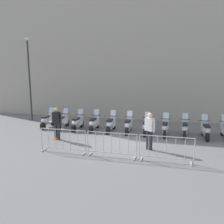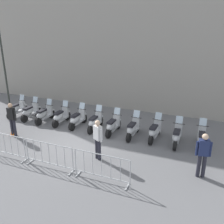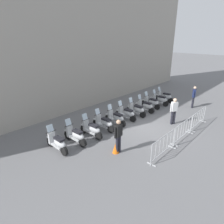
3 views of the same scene
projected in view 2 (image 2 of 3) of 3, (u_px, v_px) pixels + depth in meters
The scene contains 21 objects.
ground_plane at pixel (78, 144), 11.45m from camera, with size 120.00×120.00×0.00m, color slate.
building_facade at pixel (128, 17), 15.51m from camera, with size 28.00×2.40×11.58m, color #9E998E.
motorcycle_0 at pixel (17, 109), 14.81m from camera, with size 0.56×1.73×1.24m.
motorcycle_1 at pixel (30, 112), 14.40m from camera, with size 0.57×1.73×1.24m.
motorcycle_2 at pixel (44, 115), 13.94m from camera, with size 0.56×1.73×1.24m.
motorcycle_3 at pixel (61, 117), 13.63m from camera, with size 0.57×1.73×1.24m.
motorcycle_4 at pixel (77, 119), 13.24m from camera, with size 0.56×1.72×1.24m.
motorcycle_5 at pixel (95, 122), 12.86m from camera, with size 0.57×1.73×1.24m.
motorcycle_6 at pixel (113, 126), 12.40m from camera, with size 0.56×1.73×1.24m.
motorcycle_7 at pixel (133, 129), 12.00m from camera, with size 0.56×1.73×1.24m.
motorcycle_8 at pixel (154, 131), 11.71m from camera, with size 0.56×1.72×1.24m.
motorcycle_9 at pixel (177, 136), 11.22m from camera, with size 0.59×1.72×1.24m.
motorcycle_10 at pixel (201, 139), 10.95m from camera, with size 0.61×1.72×1.24m.
barrier_segment_0 at pixel (5, 145), 10.18m from camera, with size 2.15×0.60×1.07m.
barrier_segment_1 at pixel (49, 156), 9.38m from camera, with size 2.15×0.60×1.07m.
barrier_segment_2 at pixel (102, 168), 8.57m from camera, with size 2.15×0.60×1.07m.
street_lamp at pixel (2, 52), 16.14m from camera, with size 0.36×0.36×6.00m.
officer_near_row_end at pixel (12, 118), 11.98m from camera, with size 0.55×0.25×1.73m.
officer_mid_plaza at pixel (203, 153), 8.65m from camera, with size 0.53×0.32×1.73m.
officer_by_barriers at pixel (98, 138), 9.84m from camera, with size 0.50×0.35×1.73m.
traffic_cone at pixel (13, 130), 12.31m from camera, with size 0.32×0.32×0.55m, color orange.
Camera 2 is at (6.13, -8.41, 5.24)m, focal length 38.93 mm.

